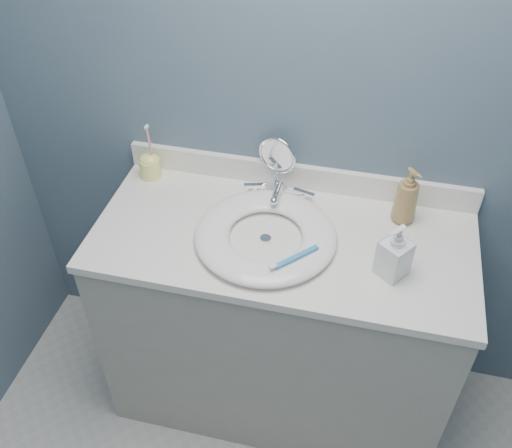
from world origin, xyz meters
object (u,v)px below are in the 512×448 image
(soap_bottle_amber, at_px, (407,196))
(soap_bottle_clear, at_px, (395,251))
(makeup_mirror, at_px, (277,161))
(toothbrush_holder, at_px, (150,165))

(soap_bottle_amber, distance_m, soap_bottle_clear, 0.25)
(makeup_mirror, height_order, toothbrush_holder, toothbrush_holder)
(makeup_mirror, relative_size, soap_bottle_amber, 1.03)
(soap_bottle_clear, bearing_deg, makeup_mirror, 178.89)
(makeup_mirror, xyz_separation_m, toothbrush_holder, (-0.45, -0.04, -0.06))
(makeup_mirror, distance_m, toothbrush_holder, 0.46)
(makeup_mirror, bearing_deg, soap_bottle_amber, 7.15)
(makeup_mirror, xyz_separation_m, soap_bottle_clear, (0.42, -0.32, -0.02))
(soap_bottle_amber, relative_size, toothbrush_holder, 0.94)
(soap_bottle_amber, bearing_deg, soap_bottle_clear, -137.73)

